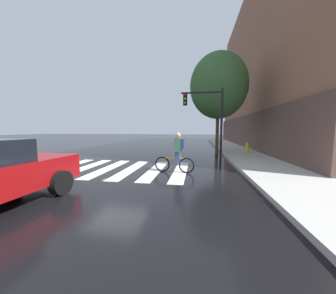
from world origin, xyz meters
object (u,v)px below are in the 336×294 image
object	(u,v)px
manhole_cover	(111,180)
cyclist	(177,153)
street_tree_near	(218,86)
fire_hydrant	(247,147)
traffic_light_near	(207,112)

from	to	relation	value
manhole_cover	cyclist	xyz separation A→B (m)	(2.25, 1.45, 0.84)
street_tree_near	fire_hydrant	bearing A→B (deg)	-9.89
manhole_cover	cyclist	size ratio (longest dim) A/B	0.38
cyclist	fire_hydrant	xyz separation A→B (m)	(4.37, 6.15, -0.31)
cyclist	fire_hydrant	bearing A→B (deg)	54.57
manhole_cover	street_tree_near	bearing A→B (deg)	60.23
fire_hydrant	street_tree_near	xyz separation A→B (m)	(-2.07, 0.36, 4.44)
manhole_cover	fire_hydrant	world-z (taller)	fire_hydrant
manhole_cover	cyclist	bearing A→B (deg)	32.74
fire_hydrant	street_tree_near	distance (m)	4.91
manhole_cover	street_tree_near	size ratio (longest dim) A/B	0.09
traffic_light_near	manhole_cover	bearing A→B (deg)	-125.40
traffic_light_near	fire_hydrant	size ratio (longest dim) A/B	5.38
traffic_light_near	street_tree_near	size ratio (longest dim) A/B	0.57
cyclist	fire_hydrant	world-z (taller)	cyclist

